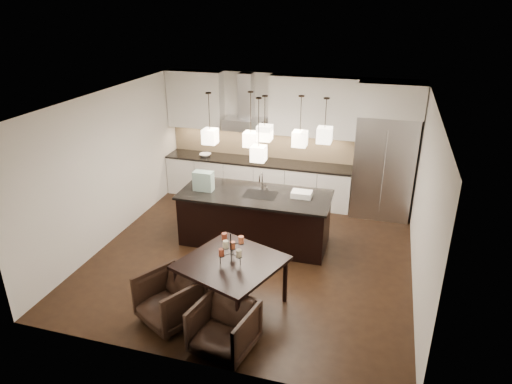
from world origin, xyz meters
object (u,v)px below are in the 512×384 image
(refrigerator, at_px, (384,166))
(armchair_left, at_px, (170,299))
(dining_table, at_px, (232,284))
(armchair_right, at_px, (224,328))
(island_body, at_px, (255,219))

(refrigerator, relative_size, armchair_left, 2.70)
(dining_table, bearing_deg, armchair_left, -122.54)
(refrigerator, bearing_deg, armchair_left, -121.38)
(armchair_right, bearing_deg, armchair_left, 171.69)
(island_body, xyz_separation_m, armchair_left, (-0.51, -2.55, -0.11))
(island_body, relative_size, armchair_right, 3.51)
(island_body, xyz_separation_m, dining_table, (0.23, -1.99, -0.08))
(island_body, height_order, armchair_left, island_body)
(dining_table, height_order, armchair_left, dining_table)
(armchair_right, bearing_deg, refrigerator, 81.48)
(refrigerator, distance_m, armchair_right, 5.15)
(dining_table, relative_size, armchair_left, 1.63)
(refrigerator, bearing_deg, island_body, -139.36)
(refrigerator, xyz_separation_m, armchair_left, (-2.71, -4.44, -0.71))
(refrigerator, height_order, armchair_right, refrigerator)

